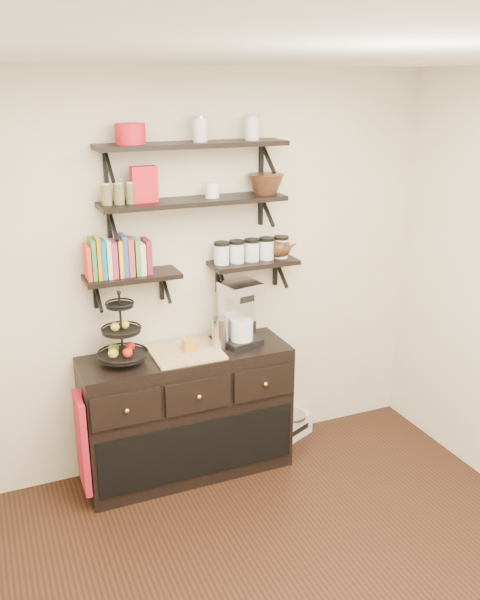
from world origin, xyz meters
name	(u,v)px	position (x,y,z in m)	size (l,w,h in m)	color
ceiling	(332,51)	(0.00, 0.00, 2.70)	(3.50, 3.50, 0.02)	white
back_wall	(189,277)	(0.00, 1.75, 1.35)	(3.50, 0.02, 2.70)	#F2ECCD
shelf_top	(192,145)	(0.00, 1.62, 2.23)	(1.20, 0.27, 0.23)	black
shelf_mid	(194,202)	(0.00, 1.62, 1.88)	(1.20, 0.27, 0.23)	black
shelf_low_left	(132,277)	(-0.42, 1.63, 1.43)	(0.60, 0.25, 0.23)	black
shelf_low_right	(253,264)	(0.42, 1.63, 1.43)	(0.60, 0.25, 0.23)	black
cookbooks	(123,257)	(-0.47, 1.63, 1.57)	(0.43, 0.15, 0.26)	red
glass_canisters	(252,251)	(0.41, 1.63, 1.51)	(0.54, 0.10, 0.13)	silver
sideboard	(187,413)	(-0.12, 1.51, 0.45)	(1.40, 0.50, 0.92)	black
fruit_stand	(122,340)	(-0.53, 1.52, 1.06)	(0.32, 0.32, 0.47)	black
candle	(189,345)	(-0.09, 1.51, 0.96)	(0.08, 0.08, 0.08)	#B8742A
coffee_maker	(239,314)	(0.28, 1.54, 1.11)	(0.28, 0.27, 0.44)	black
thermal_carafe	(220,334)	(0.12, 1.49, 1.01)	(0.11, 0.11, 0.22)	silver
apron	(82,443)	(-0.85, 1.41, 0.45)	(0.04, 0.27, 0.63)	maroon
radio	(292,425)	(0.76, 1.64, 0.09)	(0.36, 0.29, 0.19)	silver
recipe_box	(144,184)	(-0.32, 1.61, 2.01)	(0.16, 0.06, 0.22)	red
walnut_bowl	(266,184)	(0.50, 1.61, 1.96)	(0.24, 0.24, 0.13)	black
ramekins	(212,190)	(0.12, 1.61, 1.95)	(0.09, 0.09, 0.10)	white
teapot	(280,246)	(0.62, 1.63, 1.53)	(0.21, 0.16, 0.16)	#382211
red_pot	(130,134)	(-0.39, 1.61, 2.31)	(0.18, 0.18, 0.12)	red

